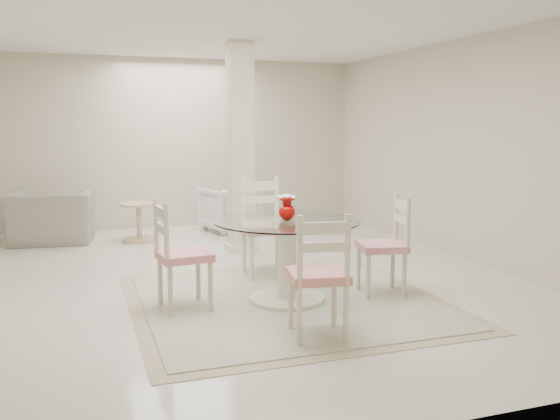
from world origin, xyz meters
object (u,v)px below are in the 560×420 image
object	(u,v)px
dining_table	(287,261)
dining_chair_west	(176,247)
side_table	(139,223)
column	(240,148)
dining_chair_east	(389,238)
red_vase	(287,208)
dining_chair_south	(320,267)
recliner_taupe	(51,217)
armchair_white	(229,209)
dining_chair_north	(263,219)

from	to	relation	value
dining_table	dining_chair_west	distance (m)	1.04
side_table	column	bearing A→B (deg)	-42.65
dining_table	dining_chair_east	size ratio (longest dim) A/B	1.26
dining_table	dining_chair_east	distance (m)	1.03
red_vase	dining_chair_east	world-z (taller)	dining_chair_east
dining_table	dining_chair_south	bearing A→B (deg)	-95.30
column	dining_chair_east	bearing A→B (deg)	-71.35
recliner_taupe	side_table	xyz separation A→B (m)	(1.18, -0.27, -0.12)
red_vase	armchair_white	xyz separation A→B (m)	(0.40, 3.82, -0.55)
column	armchair_white	distance (m)	1.80
red_vase	side_table	bearing A→B (deg)	106.43
dining_chair_north	side_table	bearing A→B (deg)	117.04
recliner_taupe	armchair_white	bearing A→B (deg)	-170.63
column	red_vase	xyz separation A→B (m)	(-0.19, -2.34, -0.45)
dining_chair_south	side_table	distance (m)	4.58
dining_chair_east	side_table	distance (m)	4.11
dining_chair_south	armchair_white	xyz separation A→B (m)	(0.49, 4.84, -0.24)
dining_chair_east	dining_chair_west	world-z (taller)	dining_chair_west
red_vase	dining_chair_south	size ratio (longest dim) A/B	0.21
red_vase	dining_chair_north	size ratio (longest dim) A/B	0.20
side_table	dining_table	bearing A→B (deg)	-73.59
dining_chair_east	dining_chair_south	xyz separation A→B (m)	(-1.11, -0.92, 0.01)
column	side_table	bearing A→B (deg)	137.35
red_vase	dining_chair_west	world-z (taller)	dining_chair_west
red_vase	column	bearing A→B (deg)	85.34
dining_chair_east	dining_chair_north	xyz separation A→B (m)	(-0.93, 1.12, 0.06)
dining_chair_north	recliner_taupe	size ratio (longest dim) A/B	1.06
dining_chair_north	dining_chair_west	xyz separation A→B (m)	(-1.10, -0.95, -0.05)
dining_chair_east	recliner_taupe	xyz separation A→B (m)	(-3.21, 3.83, -0.20)
column	dining_chair_east	world-z (taller)	column
dining_table	dining_chair_east	world-z (taller)	dining_chair_east
column	armchair_white	xyz separation A→B (m)	(0.21, 1.48, -1.00)
dining_table	side_table	distance (m)	3.61
column	armchair_white	size ratio (longest dim) A/B	3.53
dining_table	dining_chair_north	bearing A→B (deg)	85.21
recliner_taupe	red_vase	bearing A→B (deg)	127.95
dining_chair_west	dining_chair_south	bearing A→B (deg)	-146.03
dining_chair_north	armchair_white	xyz separation A→B (m)	(0.31, 2.80, -0.28)
dining_chair_east	red_vase	bearing A→B (deg)	-84.08
side_table	dining_chair_west	bearing A→B (deg)	-89.98
dining_chair_east	dining_chair_south	size ratio (longest dim) A/B	0.97
armchair_white	side_table	world-z (taller)	armchair_white
armchair_white	side_table	bearing A→B (deg)	-2.57
red_vase	dining_chair_south	distance (m)	1.07
red_vase	recliner_taupe	distance (m)	4.36
column	dining_chair_east	size ratio (longest dim) A/B	2.50
dining_table	dining_chair_north	world-z (taller)	dining_chair_north
dining_chair_south	armchair_white	world-z (taller)	dining_chair_south
armchair_white	column	bearing A→B (deg)	65.18
column	dining_table	distance (m)	2.54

